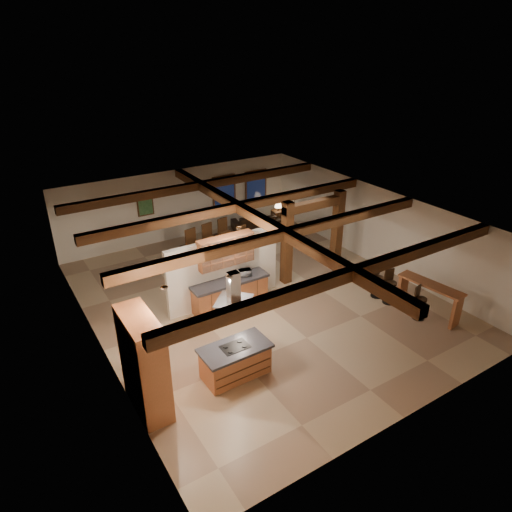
{
  "coord_description": "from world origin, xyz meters",
  "views": [
    {
      "loc": [
        -6.83,
        -10.63,
        7.69
      ],
      "look_at": [
        0.19,
        0.5,
        1.29
      ],
      "focal_mm": 32.0,
      "sensor_mm": 36.0,
      "label": 1
    }
  ],
  "objects_px": {
    "bar_counter": "(429,294)",
    "sofa": "(256,222)",
    "dining_table": "(217,251)",
    "kitchen_island": "(235,361)"
  },
  "relations": [
    {
      "from": "dining_table",
      "to": "sofa",
      "type": "height_order",
      "value": "dining_table"
    },
    {
      "from": "kitchen_island",
      "to": "dining_table",
      "type": "distance_m",
      "value": 6.6
    },
    {
      "from": "dining_table",
      "to": "bar_counter",
      "type": "xyz_separation_m",
      "value": [
        3.65,
        -6.75,
        0.37
      ]
    },
    {
      "from": "dining_table",
      "to": "bar_counter",
      "type": "relative_size",
      "value": 0.92
    },
    {
      "from": "sofa",
      "to": "bar_counter",
      "type": "bearing_deg",
      "value": 111.2
    },
    {
      "from": "sofa",
      "to": "bar_counter",
      "type": "distance_m",
      "value": 8.61
    },
    {
      "from": "sofa",
      "to": "kitchen_island",
      "type": "bearing_deg",
      "value": 70.98
    },
    {
      "from": "bar_counter",
      "to": "sofa",
      "type": "bearing_deg",
      "value": 94.93
    },
    {
      "from": "dining_table",
      "to": "kitchen_island",
      "type": "bearing_deg",
      "value": -116.81
    },
    {
      "from": "kitchen_island",
      "to": "bar_counter",
      "type": "distance_m",
      "value": 6.35
    }
  ]
}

